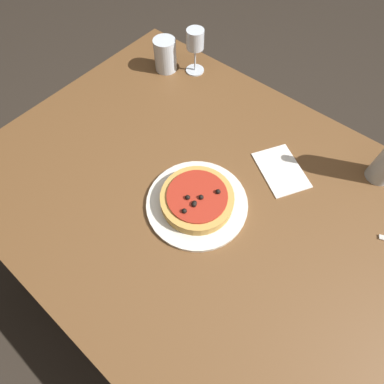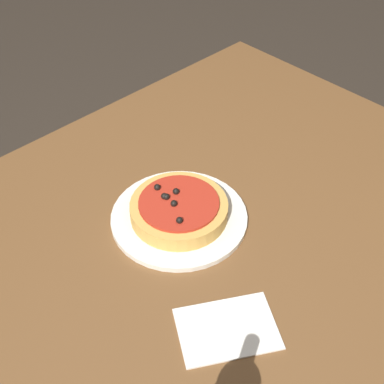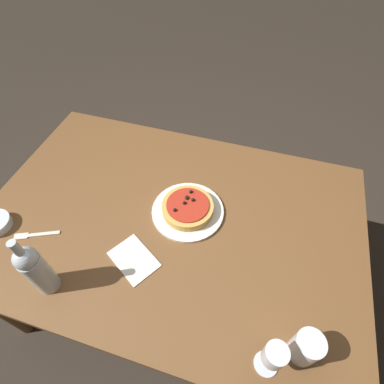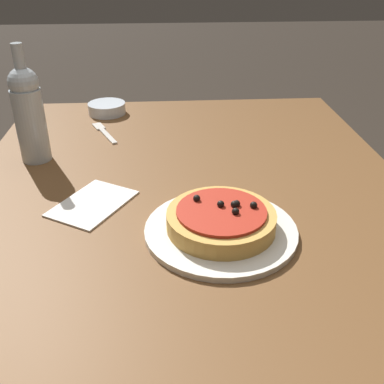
# 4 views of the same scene
# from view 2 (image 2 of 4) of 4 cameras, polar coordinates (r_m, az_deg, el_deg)

# --- Properties ---
(dining_table) EXTENTS (1.51, 1.01, 0.71)m
(dining_table) POSITION_cam_2_polar(r_m,az_deg,el_deg) (1.15, -1.67, -8.17)
(dining_table) COLOR brown
(dining_table) RESTS_ON ground_plane
(dinner_plate) EXTENTS (0.29, 0.29, 0.01)m
(dinner_plate) POSITION_cam_2_polar(r_m,az_deg,el_deg) (1.14, -1.38, -2.72)
(dinner_plate) COLOR silver
(dinner_plate) RESTS_ON dining_table
(pizza) EXTENTS (0.21, 0.21, 0.05)m
(pizza) POSITION_cam_2_polar(r_m,az_deg,el_deg) (1.12, -1.41, -1.81)
(pizza) COLOR gold
(pizza) RESTS_ON dinner_plate
(paper_napkin) EXTENTS (0.21, 0.19, 0.00)m
(paper_napkin) POSITION_cam_2_polar(r_m,az_deg,el_deg) (0.97, 3.77, -14.34)
(paper_napkin) COLOR silver
(paper_napkin) RESTS_ON dining_table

